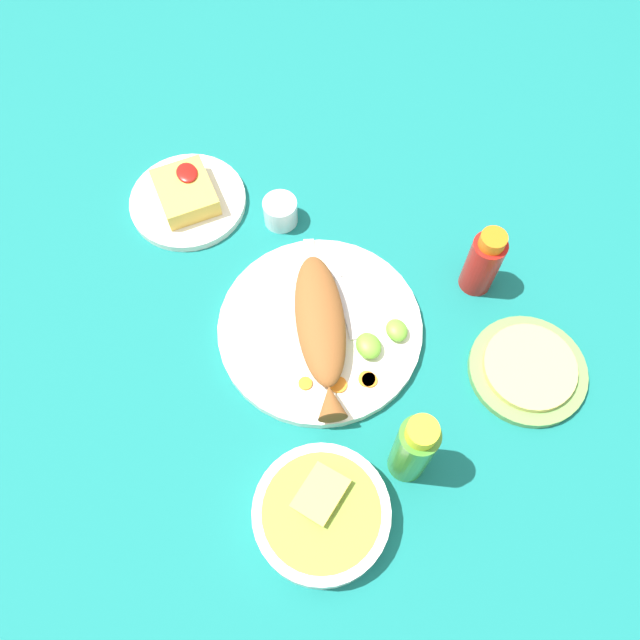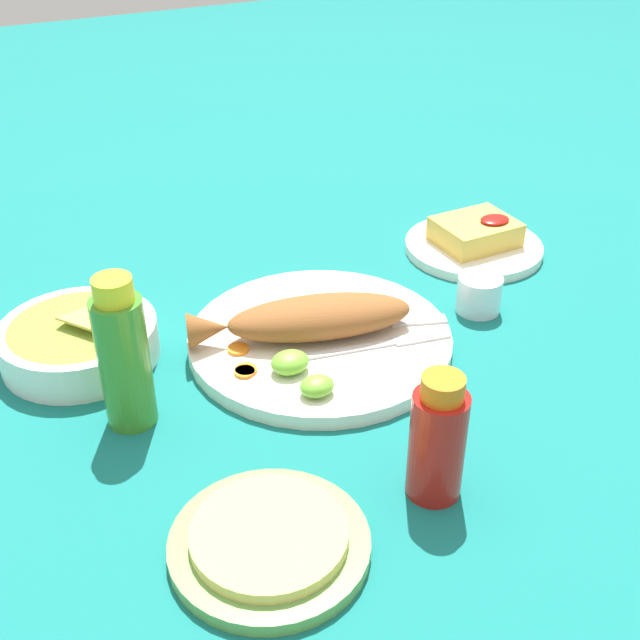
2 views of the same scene
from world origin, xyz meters
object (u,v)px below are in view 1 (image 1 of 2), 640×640
tortilla_plate (527,370)px  fork_near (311,280)px  salt_cup (280,213)px  side_plate_fries (188,201)px  fork_far (338,282)px  hot_sauce_bottle_green (413,449)px  hot_sauce_bottle_red (483,262)px  main_plate (320,328)px  guacamole_bowl (321,514)px  fried_fish (321,327)px

tortilla_plate → fork_near: bearing=42.6°
salt_cup → side_plate_fries: bearing=55.0°
fork_far → hot_sauce_bottle_green: hot_sauce_bottle_green is taller
hot_sauce_bottle_red → side_plate_fries: bearing=48.9°
hot_sauce_bottle_red → side_plate_fries: size_ratio=0.66×
main_plate → fork_far: (0.06, -0.06, 0.01)m
fork_far → guacamole_bowl: 0.37m
main_plate → tortilla_plate: (-0.19, -0.27, -0.00)m
side_plate_fries → tortilla_plate: (-0.51, -0.38, 0.00)m
hot_sauce_bottle_green → side_plate_fries: size_ratio=0.86×
fork_far → salt_cup: size_ratio=3.14×
salt_cup → guacamole_bowl: 0.51m
hot_sauce_bottle_red → guacamole_bowl: hot_sauce_bottle_red is taller
main_plate → guacamole_bowl: (-0.27, 0.11, 0.02)m
fork_far → salt_cup: salt_cup is taller
main_plate → guacamole_bowl: bearing=157.4°
fork_far → hot_sauce_bottle_red: bearing=-99.3°
fork_near → side_plate_fries: fork_near is taller
main_plate → guacamole_bowl: guacamole_bowl is taller
hot_sauce_bottle_green → tortilla_plate: (0.05, -0.24, -0.08)m
hot_sauce_bottle_green → guacamole_bowl: (-0.02, 0.14, -0.06)m
fork_near → hot_sauce_bottle_red: size_ratio=1.32×
hot_sauce_bottle_red → tortilla_plate: hot_sauce_bottle_red is taller
hot_sauce_bottle_green → salt_cup: 0.47m
fork_near → salt_cup: salt_cup is taller
salt_cup → side_plate_fries: size_ratio=0.29×
tortilla_plate → hot_sauce_bottle_red: bearing=-1.6°
hot_sauce_bottle_green → salt_cup: (0.47, 0.01, -0.06)m
main_plate → side_plate_fries: size_ratio=1.58×
fork_far → salt_cup: (0.16, 0.04, 0.00)m
main_plate → hot_sauce_bottle_red: bearing=-93.9°
main_plate → fried_fish: bearing=163.7°
hot_sauce_bottle_red → salt_cup: 0.35m
main_plate → side_plate_fries: 0.34m
tortilla_plate → side_plate_fries: bearing=36.9°
hot_sauce_bottle_red → main_plate: bearing=86.1°
fried_fish → fork_near: fried_fish is taller
fork_near → fork_far: same height
main_plate → fork_far: size_ratio=1.75×
guacamole_bowl → salt_cup: bearing=-15.0°
fried_fish → fork_near: 0.10m
hot_sauce_bottle_green → fried_fish: bearing=8.6°
fork_near → hot_sauce_bottle_green: hot_sauce_bottle_green is taller
fork_far → guacamole_bowl: guacamole_bowl is taller
fried_fish → tortilla_plate: size_ratio=1.54×
fried_fish → salt_cup: size_ratio=4.74×
hot_sauce_bottle_red → tortilla_plate: size_ratio=0.75×
hot_sauce_bottle_red → guacamole_bowl: bearing=122.9°
salt_cup → hot_sauce_bottle_green: bearing=-178.8°
main_plate → salt_cup: 0.23m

